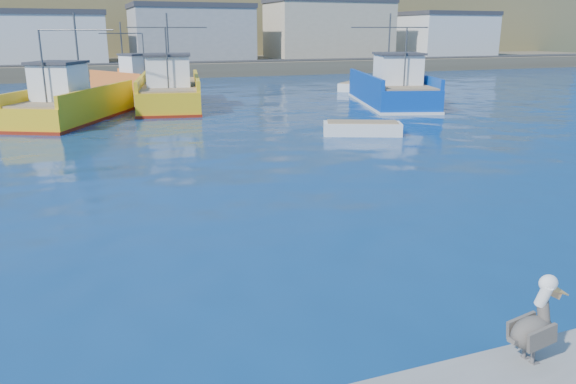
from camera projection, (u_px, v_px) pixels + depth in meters
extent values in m
plane|color=navy|center=(390.00, 296.00, 11.55)|extent=(260.00, 260.00, 0.00)
cube|color=brown|center=(112.00, 66.00, 75.87)|extent=(160.00, 30.00, 1.60)
cube|color=olive|center=(97.00, 27.00, 97.75)|extent=(180.00, 40.00, 14.00)
cube|color=olive|center=(89.00, 2.00, 114.29)|extent=(200.00, 40.00, 24.00)
cube|color=#2D2D2D|center=(118.00, 63.00, 65.78)|extent=(150.00, 5.00, 0.10)
cube|color=silver|center=(25.00, 39.00, 66.94)|extent=(18.00, 11.00, 5.50)
cube|color=#333338|center=(22.00, 13.00, 66.10)|extent=(18.36, 11.22, 0.60)
cube|color=gray|center=(191.00, 35.00, 73.75)|extent=(15.00, 10.00, 6.50)
cube|color=#333338|center=(190.00, 6.00, 72.77)|extent=(15.30, 10.20, 0.60)
cube|color=tan|center=(329.00, 31.00, 80.55)|extent=(17.00, 9.00, 7.50)
cube|color=#333338|center=(329.00, 1.00, 79.44)|extent=(17.34, 9.18, 0.60)
cube|color=silver|center=(445.00, 36.00, 87.70)|extent=(13.00, 10.00, 6.00)
cube|color=#333338|center=(446.00, 14.00, 86.79)|extent=(13.26, 10.20, 0.60)
cube|color=gold|center=(75.00, 109.00, 34.34)|extent=(7.87, 10.76, 1.35)
cube|color=gold|center=(99.00, 93.00, 33.88)|extent=(4.91, 9.07, 0.70)
cube|color=gold|center=(48.00, 92.00, 34.24)|extent=(4.91, 9.07, 0.70)
cube|color=maroon|center=(76.00, 119.00, 34.51)|extent=(8.03, 10.98, 0.25)
cube|color=#8C7251|center=(74.00, 97.00, 34.14)|extent=(7.44, 10.27, 0.10)
cube|color=white|center=(59.00, 82.00, 32.37)|extent=(3.34, 3.41, 2.00)
cube|color=#333338|center=(57.00, 63.00, 32.07)|extent=(3.64, 3.77, 0.15)
cylinder|color=#4C4C4C|center=(78.00, 55.00, 34.46)|extent=(0.16, 0.16, 5.00)
cylinder|color=#4C4C4C|center=(43.00, 68.00, 30.64)|extent=(0.14, 0.14, 4.00)
cylinder|color=#4C4C4C|center=(75.00, 30.00, 34.04)|extent=(4.31, 2.32, 0.08)
cube|color=gold|center=(171.00, 96.00, 40.71)|extent=(6.27, 12.37, 1.54)
cube|color=gold|center=(197.00, 80.00, 40.72)|extent=(2.46, 11.40, 0.70)
cube|color=gold|center=(142.00, 80.00, 40.08)|extent=(2.46, 11.40, 0.70)
cube|color=maroon|center=(171.00, 106.00, 40.91)|extent=(6.39, 12.62, 0.25)
cube|color=#8C7251|center=(170.00, 84.00, 40.48)|extent=(5.86, 11.85, 0.10)
cube|color=white|center=(168.00, 71.00, 38.52)|extent=(3.37, 3.44, 2.00)
cube|color=#333338|center=(167.00, 55.00, 38.21)|extent=(3.64, 3.83, 0.15)
cylinder|color=#4C4C4C|center=(168.00, 49.00, 40.93)|extent=(0.14, 0.14, 5.00)
cylinder|color=#4C4C4C|center=(167.00, 59.00, 36.59)|extent=(0.12, 0.12, 4.00)
cylinder|color=#4C4C4C|center=(167.00, 27.00, 40.51)|extent=(5.62, 1.17, 0.08)
cube|color=#08399C|center=(391.00, 93.00, 42.09)|extent=(7.53, 12.61, 1.55)
cube|color=#08399C|center=(417.00, 78.00, 41.91)|extent=(3.72, 11.22, 0.70)
cube|color=#08399C|center=(365.00, 78.00, 41.66)|extent=(3.72, 11.22, 0.70)
cube|color=silver|center=(390.00, 103.00, 42.29)|extent=(7.68, 12.86, 0.25)
cube|color=#8C7251|center=(391.00, 82.00, 41.87)|extent=(7.07, 12.06, 0.10)
cube|color=white|center=(398.00, 70.00, 39.86)|extent=(3.67, 3.71, 2.00)
cube|color=#333338|center=(399.00, 54.00, 39.56)|extent=(3.98, 4.12, 0.15)
cylinder|color=#4C4C4C|center=(389.00, 48.00, 42.33)|extent=(0.15, 0.15, 5.00)
cylinder|color=#4C4C4C|center=(405.00, 58.00, 37.90)|extent=(0.13, 0.13, 4.00)
cylinder|color=#4C4C4C|center=(390.00, 27.00, 41.92)|extent=(5.59, 1.82, 0.08)
cube|color=orange|center=(130.00, 85.00, 51.44)|extent=(6.64, 8.91, 1.09)
cube|color=orange|center=(143.00, 74.00, 52.26)|extent=(3.93, 7.41, 0.70)
cube|color=orange|center=(115.00, 76.00, 50.13)|extent=(3.93, 7.41, 0.70)
cube|color=#8C7251|center=(129.00, 78.00, 51.28)|extent=(6.26, 8.50, 0.10)
cube|color=white|center=(136.00, 67.00, 50.18)|extent=(2.92, 2.88, 2.00)
cube|color=#333338|center=(135.00, 54.00, 49.88)|extent=(3.18, 3.17, 0.15)
cylinder|color=#4C4C4C|center=(122.00, 50.00, 51.14)|extent=(0.16, 0.16, 5.00)
cylinder|color=#4C4C4C|center=(144.00, 57.00, 49.13)|extent=(0.13, 0.13, 4.00)
cylinder|color=#4C4C4C|center=(121.00, 33.00, 50.72)|extent=(3.96, 2.09, 0.08)
cube|color=silver|center=(362.00, 130.00, 29.53)|extent=(4.28, 2.90, 0.81)
cube|color=#8C7251|center=(362.00, 122.00, 29.41)|extent=(3.78, 2.46, 0.08)
cube|color=silver|center=(353.00, 87.00, 52.25)|extent=(4.25, 4.13, 0.88)
cube|color=#8C7251|center=(354.00, 82.00, 52.12)|extent=(3.70, 3.59, 0.09)
cylinder|color=#595451|center=(533.00, 356.00, 8.31)|extent=(0.06, 0.06, 0.26)
cube|color=#595451|center=(534.00, 362.00, 8.36)|extent=(0.13, 0.11, 0.01)
cylinder|color=#595451|center=(524.00, 350.00, 8.45)|extent=(0.06, 0.06, 0.26)
cube|color=#595451|center=(526.00, 357.00, 8.50)|extent=(0.13, 0.11, 0.01)
ellipsoid|color=#38332D|center=(532.00, 333.00, 8.30)|extent=(0.76, 0.47, 0.51)
cube|color=#38332D|center=(542.00, 338.00, 8.11)|extent=(0.57, 0.08, 0.37)
cube|color=#38332D|center=(521.00, 325.00, 8.45)|extent=(0.57, 0.08, 0.37)
cube|color=#38332D|center=(515.00, 341.00, 8.19)|extent=(0.20, 0.15, 0.11)
cylinder|color=#38332D|center=(544.00, 313.00, 8.29)|extent=(0.19, 0.27, 0.40)
cylinder|color=white|center=(544.00, 295.00, 8.19)|extent=(0.17, 0.27, 0.38)
ellipsoid|color=white|center=(548.00, 283.00, 8.16)|extent=(0.31, 0.25, 0.26)
cone|color=gold|center=(558.00, 290.00, 8.29)|extent=(0.52, 0.15, 0.35)
cube|color=tan|center=(554.00, 294.00, 8.27)|extent=(0.31, 0.06, 0.22)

